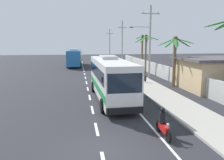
# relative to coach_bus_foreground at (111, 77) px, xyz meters

# --- Properties ---
(ground_plane) EXTENTS (160.00, 160.00, 0.00)m
(ground_plane) POSITION_rel_coach_bus_foreground_xyz_m (-1.81, -9.46, -1.94)
(ground_plane) COLOR #28282D
(sidewalk_kerb) EXTENTS (3.20, 90.00, 0.14)m
(sidewalk_kerb) POSITION_rel_coach_bus_foreground_xyz_m (4.99, 0.54, -1.87)
(sidewalk_kerb) COLOR #A8A399
(sidewalk_kerb) RESTS_ON ground
(lane_markings) EXTENTS (3.41, 71.00, 0.01)m
(lane_markings) POSITION_rel_coach_bus_foreground_xyz_m (0.20, 5.17, -1.94)
(lane_markings) COLOR white
(lane_markings) RESTS_ON ground
(boundary_wall) EXTENTS (0.24, 60.00, 1.82)m
(boundary_wall) POSITION_rel_coach_bus_foreground_xyz_m (8.79, 4.54, -1.04)
(boundary_wall) COLOR #B2B2AD
(boundary_wall) RESTS_ON ground
(coach_bus_foreground) EXTENTS (3.10, 10.90, 3.74)m
(coach_bus_foreground) POSITION_rel_coach_bus_foreground_xyz_m (0.00, 0.00, 0.00)
(coach_bus_foreground) COLOR white
(coach_bus_foreground) RESTS_ON ground
(coach_bus_far_lane) EXTENTS (3.15, 11.18, 3.59)m
(coach_bus_far_lane) POSITION_rel_coach_bus_foreground_xyz_m (-3.52, 28.02, -0.08)
(coach_bus_far_lane) COLOR #2366A8
(coach_bus_far_lane) RESTS_ON ground
(motorcycle_beside_bus) EXTENTS (0.56, 1.96, 1.55)m
(motorcycle_beside_bus) POSITION_rel_coach_bus_foreground_xyz_m (1.62, -8.30, -1.31)
(motorcycle_beside_bus) COLOR black
(motorcycle_beside_bus) RESTS_ON ground
(motorcycle_trailing) EXTENTS (0.56, 1.96, 1.58)m
(motorcycle_trailing) POSITION_rel_coach_bus_foreground_xyz_m (2.14, 9.18, -1.30)
(motorcycle_trailing) COLOR black
(motorcycle_trailing) RESTS_ON ground
(pedestrian_near_kerb) EXTENTS (0.36, 0.36, 1.68)m
(pedestrian_near_kerb) POSITION_rel_coach_bus_foreground_xyz_m (4.76, 7.30, -0.93)
(pedestrian_near_kerb) COLOR navy
(pedestrian_near_kerb) RESTS_ON sidewalk_kerb
(utility_pole_mid) EXTENTS (4.06, 0.24, 9.70)m
(utility_pole_mid) POSITION_rel_coach_bus_foreground_xyz_m (6.69, 10.15, 3.25)
(utility_pole_mid) COLOR #9E9E99
(utility_pole_mid) RESTS_ON ground
(utility_pole_far) EXTENTS (1.92, 0.24, 9.50)m
(utility_pole_far) POSITION_rel_coach_bus_foreground_xyz_m (6.96, 30.12, 2.97)
(utility_pole_far) COLOR #9E9E99
(utility_pole_far) RESTS_ON ground
(utility_pole_distant) EXTENTS (2.38, 0.24, 8.82)m
(utility_pole_distant) POSITION_rel_coach_bus_foreground_xyz_m (7.02, 50.08, 2.67)
(utility_pole_distant) COLOR #9E9E99
(utility_pole_distant) RESTS_ON ground
(palm_nearest) EXTENTS (3.76, 3.81, 5.63)m
(palm_nearest) POSITION_rel_coach_bus_foreground_xyz_m (7.91, 4.66, 2.03)
(palm_nearest) COLOR brown
(palm_nearest) RESTS_ON ground
(palm_second) EXTENTS (2.76, 2.82, 6.28)m
(palm_second) POSITION_rel_coach_bus_foreground_xyz_m (9.10, 21.63, 2.26)
(palm_second) COLOR brown
(palm_second) RESTS_ON ground
(palm_third) EXTENTS (3.55, 3.90, 6.09)m
(palm_third) POSITION_rel_coach_bus_foreground_xyz_m (7.51, 14.15, 2.52)
(palm_third) COLOR brown
(palm_third) RESTS_ON ground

